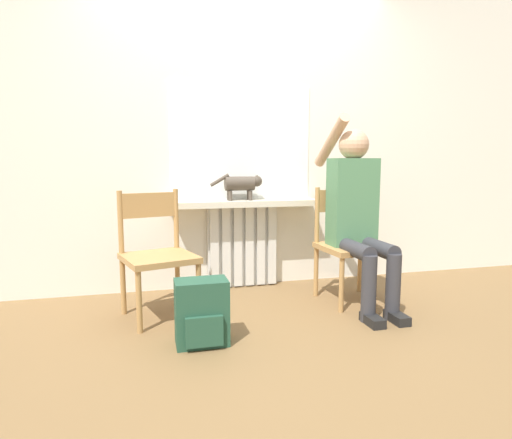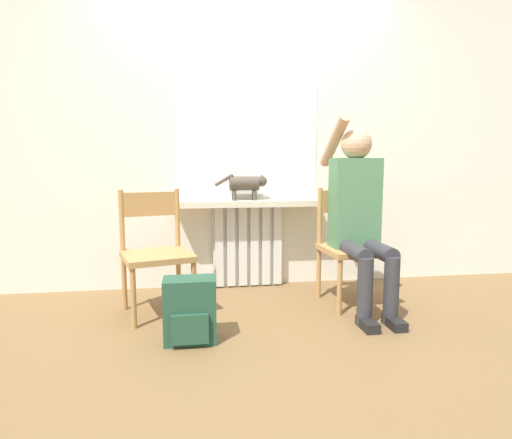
{
  "view_description": "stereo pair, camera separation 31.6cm",
  "coord_description": "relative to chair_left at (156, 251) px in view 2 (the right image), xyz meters",
  "views": [
    {
      "loc": [
        -0.78,
        -2.33,
        1.04
      ],
      "look_at": [
        0.0,
        0.7,
        0.63
      ],
      "focal_mm": 30.0,
      "sensor_mm": 36.0,
      "label": 1
    },
    {
      "loc": [
        -0.47,
        -2.4,
        1.04
      ],
      "look_at": [
        0.0,
        0.7,
        0.63
      ],
      "focal_mm": 30.0,
      "sensor_mm": 36.0,
      "label": 2
    }
  ],
  "objects": [
    {
      "name": "windowsill",
      "position": [
        0.72,
        0.49,
        0.28
      ],
      "size": [
        1.24,
        0.23,
        0.05
      ],
      "color": "beige",
      "rests_on": "radiator"
    },
    {
      "name": "chair_right",
      "position": [
        1.43,
        0.0,
        0.0
      ],
      "size": [
        0.48,
        0.48,
        0.86
      ],
      "rotation": [
        0.0,
        0.0,
        0.07
      ],
      "color": "#B2844C",
      "rests_on": "ground_plane"
    },
    {
      "name": "cat",
      "position": [
        0.7,
        0.49,
        0.44
      ],
      "size": [
        0.43,
        0.11,
        0.22
      ],
      "color": "#4C4238",
      "rests_on": "windowsill"
    },
    {
      "name": "radiator",
      "position": [
        0.72,
        0.56,
        -0.1
      ],
      "size": [
        0.6,
        0.08,
        0.69
      ],
      "color": "silver",
      "rests_on": "ground_plane"
    },
    {
      "name": "backpack",
      "position": [
        0.23,
        -0.55,
        -0.26
      ],
      "size": [
        0.3,
        0.22,
        0.38
      ],
      "color": "#234C38",
      "rests_on": "ground_plane"
    },
    {
      "name": "window_glass",
      "position": [
        0.72,
        0.6,
        0.77
      ],
      "size": [
        1.19,
        0.01,
        0.95
      ],
      "color": "white",
      "rests_on": "windowsill"
    },
    {
      "name": "ground_plane",
      "position": [
        0.72,
        -0.59,
        -0.44
      ],
      "size": [
        12.0,
        12.0,
        0.0
      ],
      "primitive_type": "plane",
      "color": "brown"
    },
    {
      "name": "chair_left",
      "position": [
        0.0,
        0.0,
        0.0
      ],
      "size": [
        0.56,
        0.56,
        0.86
      ],
      "rotation": [
        0.0,
        0.0,
        0.29
      ],
      "color": "#B2844C",
      "rests_on": "ground_plane"
    },
    {
      "name": "wall_with_window",
      "position": [
        0.72,
        0.64,
        0.91
      ],
      "size": [
        7.0,
        0.06,
        2.7
      ],
      "color": "white",
      "rests_on": "ground_plane"
    },
    {
      "name": "person",
      "position": [
        1.43,
        -0.1,
        0.27
      ],
      "size": [
        0.36,
        0.99,
        1.4
      ],
      "color": "#333338",
      "rests_on": "ground_plane"
    }
  ]
}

